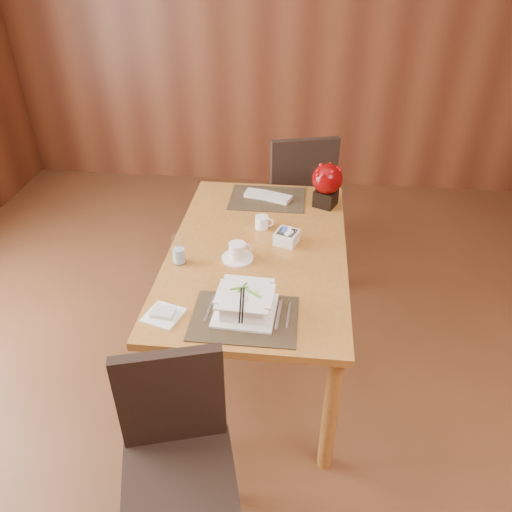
# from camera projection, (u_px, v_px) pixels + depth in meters

# --- Properties ---
(ground) EXTENTS (6.00, 6.00, 0.00)m
(ground) POSITION_uv_depth(u_px,v_px,m) (245.00, 439.00, 2.49)
(ground) COLOR brown
(ground) RESTS_ON ground
(back_wall) EXTENTS (5.00, 0.02, 2.80)m
(back_wall) POSITION_uv_depth(u_px,v_px,m) (288.00, 28.00, 4.18)
(back_wall) COLOR brown
(back_wall) RESTS_ON ground
(dining_table) EXTENTS (0.90, 1.50, 0.75)m
(dining_table) POSITION_uv_depth(u_px,v_px,m) (258.00, 264.00, 2.62)
(dining_table) COLOR #A76D2E
(dining_table) RESTS_ON ground
(placemat_near) EXTENTS (0.45, 0.33, 0.01)m
(placemat_near) POSITION_uv_depth(u_px,v_px,m) (245.00, 318.00, 2.11)
(placemat_near) COLOR black
(placemat_near) RESTS_ON dining_table
(placemat_far) EXTENTS (0.45, 0.33, 0.01)m
(placemat_far) POSITION_uv_depth(u_px,v_px,m) (267.00, 199.00, 3.01)
(placemat_far) COLOR black
(placemat_far) RESTS_ON dining_table
(soup_setting) EXTENTS (0.27, 0.27, 0.11)m
(soup_setting) POSITION_uv_depth(u_px,v_px,m) (245.00, 303.00, 2.11)
(soup_setting) COLOR white
(soup_setting) RESTS_ON dining_table
(coffee_cup) EXTENTS (0.16, 0.16, 0.09)m
(coffee_cup) POSITION_uv_depth(u_px,v_px,m) (237.00, 253.00, 2.46)
(coffee_cup) COLOR white
(coffee_cup) RESTS_ON dining_table
(water_glass) EXTENTS (0.08, 0.08, 0.15)m
(water_glass) POSITION_uv_depth(u_px,v_px,m) (178.00, 250.00, 2.41)
(water_glass) COLOR white
(water_glass) RESTS_ON dining_table
(creamer_jug) EXTENTS (0.10, 0.10, 0.07)m
(creamer_jug) POSITION_uv_depth(u_px,v_px,m) (262.00, 222.00, 2.71)
(creamer_jug) COLOR white
(creamer_jug) RESTS_ON dining_table
(sugar_caddy) EXTENTS (0.14, 0.14, 0.07)m
(sugar_caddy) POSITION_uv_depth(u_px,v_px,m) (287.00, 237.00, 2.59)
(sugar_caddy) COLOR white
(sugar_caddy) RESTS_ON dining_table
(berry_decor) EXTENTS (0.18, 0.18, 0.26)m
(berry_decor) POSITION_uv_depth(u_px,v_px,m) (327.00, 183.00, 2.87)
(berry_decor) COLOR black
(berry_decor) RESTS_ON dining_table
(napkins_far) EXTENTS (0.30, 0.18, 0.03)m
(napkins_far) POSITION_uv_depth(u_px,v_px,m) (269.00, 196.00, 3.00)
(napkins_far) COLOR silver
(napkins_far) RESTS_ON dining_table
(bread_plate) EXTENTS (0.18, 0.18, 0.01)m
(bread_plate) POSITION_uv_depth(u_px,v_px,m) (163.00, 315.00, 2.12)
(bread_plate) COLOR white
(bread_plate) RESTS_ON dining_table
(near_chair) EXTENTS (0.52, 0.52, 0.90)m
(near_chair) POSITION_uv_depth(u_px,v_px,m) (177.00, 450.00, 1.86)
(near_chair) COLOR black
(near_chair) RESTS_ON ground
(far_chair) EXTENTS (0.57, 0.58, 1.00)m
(far_chair) POSITION_uv_depth(u_px,v_px,m) (298.00, 193.00, 3.50)
(far_chair) COLOR black
(far_chair) RESTS_ON ground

